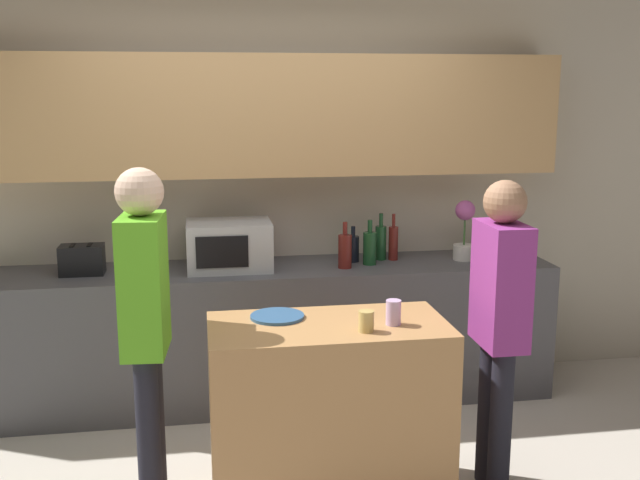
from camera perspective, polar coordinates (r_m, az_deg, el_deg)
The scene contains 16 objects.
back_wall at distance 4.90m, azimuth -4.17°, elevation 6.13°, with size 6.40×0.40×2.70m.
back_counter at distance 4.86m, azimuth -3.68°, elevation -7.15°, with size 3.60×0.62×0.88m.
kitchen_island at distance 3.69m, azimuth 0.65°, elevation -13.12°, with size 1.12×0.57×0.91m.
microwave at distance 4.69m, azimuth -6.94°, elevation -0.40°, with size 0.52×0.39×0.30m.
toaster at distance 4.76m, azimuth -17.68°, elevation -1.44°, with size 0.26×0.16×0.18m.
potted_plant at distance 4.99m, azimuth 10.95°, elevation 0.74°, with size 0.14×0.14×0.39m.
bottle_0 at distance 4.69m, azimuth 1.91°, elevation -0.80°, with size 0.09×0.09×0.29m.
bottle_1 at distance 4.86m, azimuth 2.53°, elevation -0.63°, with size 0.08×0.08×0.24m.
bottle_2 at distance 4.79m, azimuth 3.81°, elevation -0.57°, with size 0.09×0.09×0.29m.
bottle_3 at distance 4.93m, azimuth 4.65°, elevation -0.15°, with size 0.07×0.07×0.31m.
bottle_4 at distance 4.93m, azimuth 5.60°, elevation -0.18°, with size 0.06×0.06×0.31m.
plate_on_island at distance 3.62m, azimuth -3.28°, elevation -5.83°, with size 0.26×0.26×0.01m.
cup_0 at distance 3.51m, azimuth 5.62°, elevation -5.52°, with size 0.07×0.07×0.12m.
cup_1 at distance 3.41m, azimuth 3.54°, elevation -6.19°, with size 0.07×0.07×0.10m.
person_left at distance 3.75m, azimuth 13.52°, elevation -5.35°, with size 0.21×0.34×1.57m.
person_center at distance 3.53m, azimuth -13.18°, elevation -5.46°, with size 0.22×0.35×1.65m.
Camera 1 is at (-0.44, -3.19, 2.00)m, focal length 42.00 mm.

